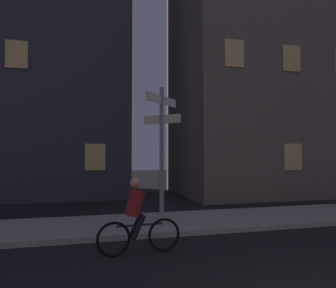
# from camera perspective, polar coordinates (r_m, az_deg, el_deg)

# --- Properties ---
(sidewalk_kerb) EXTENTS (40.00, 2.74, 0.14)m
(sidewalk_kerb) POSITION_cam_1_polar(r_m,az_deg,el_deg) (9.87, 4.20, -13.83)
(sidewalk_kerb) COLOR #9E9991
(sidewalk_kerb) RESTS_ON ground_plane
(signpost) EXTENTS (1.15, 1.15, 3.86)m
(signpost) POSITION_cam_1_polar(r_m,az_deg,el_deg) (8.83, -1.15, 0.16)
(signpost) COLOR gray
(signpost) RESTS_ON sidewalk_kerb
(cyclist) EXTENTS (1.82, 0.35, 1.61)m
(cyclist) POSITION_cam_1_polar(r_m,az_deg,el_deg) (6.87, -5.61, -13.31)
(cyclist) COLOR black
(cyclist) RESTS_ON ground_plane
(building_right_block) EXTENTS (11.41, 6.21, 16.49)m
(building_right_block) POSITION_cam_1_polar(r_m,az_deg,el_deg) (19.58, 19.34, 16.42)
(building_right_block) COLOR #6B6056
(building_right_block) RESTS_ON ground_plane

